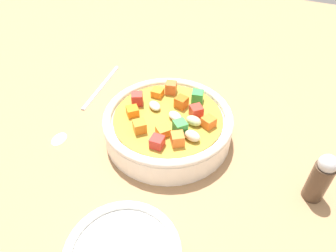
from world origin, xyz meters
TOP-DOWN VIEW (x-y plane):
  - ground_plane at (0.00, 0.00)cm, footprint 140.00×140.00cm
  - soup_bowl_main at (0.01, 0.03)cm, footprint 20.33×20.33cm
  - spoon at (-2.25, -17.05)cm, footprint 24.24×3.96cm
  - pepper_shaker at (2.74, 22.69)cm, footprint 2.70×2.70cm

SIDE VIEW (x-z plane):
  - ground_plane at x=0.00cm, z-range -2.00..0.00cm
  - spoon at x=-2.25cm, z-range -0.02..0.78cm
  - soup_bowl_main at x=0.01cm, z-range -0.48..5.89cm
  - pepper_shaker at x=2.74cm, z-range -0.02..7.95cm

